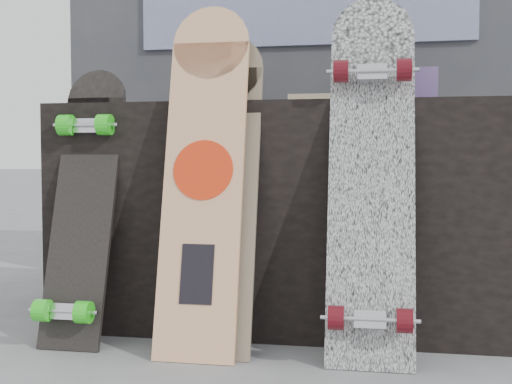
% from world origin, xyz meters
% --- Properties ---
extents(ground, '(60.00, 60.00, 0.00)m').
position_xyz_m(ground, '(0.00, 0.00, 0.00)').
color(ground, slate).
rests_on(ground, ground).
extents(vendor_table, '(1.60, 0.60, 0.80)m').
position_xyz_m(vendor_table, '(0.00, 0.50, 0.40)').
color(vendor_table, black).
rests_on(vendor_table, ground).
extents(booth, '(2.40, 0.22, 2.20)m').
position_xyz_m(booth, '(0.00, 1.35, 1.10)').
color(booth, '#35353A').
rests_on(booth, ground).
extents(merch_box_purple, '(0.18, 0.12, 0.10)m').
position_xyz_m(merch_box_purple, '(-0.35, 0.62, 0.85)').
color(merch_box_purple, '#50346A').
rests_on(merch_box_purple, vendor_table).
extents(merch_box_small, '(0.14, 0.14, 0.12)m').
position_xyz_m(merch_box_small, '(0.47, 0.47, 0.86)').
color(merch_box_small, '#50346A').
rests_on(merch_box_small, vendor_table).
extents(merch_box_flat, '(0.22, 0.10, 0.06)m').
position_xyz_m(merch_box_flat, '(0.11, 0.69, 0.83)').
color(merch_box_flat, '#D1B78C').
rests_on(merch_box_flat, vendor_table).
extents(longboard_geisha, '(0.25, 0.29, 1.11)m').
position_xyz_m(longboard_geisha, '(-0.20, 0.11, 0.59)').
color(longboard_geisha, '#CEAB8B').
rests_on(longboard_geisha, ground).
extents(longboard_celtic, '(0.23, 0.28, 1.02)m').
position_xyz_m(longboard_celtic, '(-0.14, 0.15, 0.54)').
color(longboard_celtic, tan).
rests_on(longboard_celtic, ground).
extents(longboard_cascadia, '(0.26, 0.37, 1.13)m').
position_xyz_m(longboard_cascadia, '(0.32, 0.14, 0.59)').
color(longboard_cascadia, white).
rests_on(longboard_cascadia, ground).
extents(skateboard_dark, '(0.21, 0.35, 0.92)m').
position_xyz_m(skateboard_dark, '(-0.62, 0.15, 0.47)').
color(skateboard_dark, black).
rests_on(skateboard_dark, ground).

